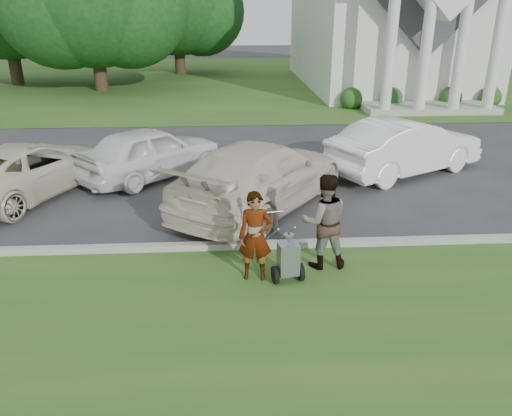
{
  "coord_description": "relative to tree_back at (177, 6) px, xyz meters",
  "views": [
    {
      "loc": [
        -0.61,
        -8.65,
        4.62
      ],
      "look_at": [
        -0.1,
        0.0,
        1.12
      ],
      "focal_mm": 35.0,
      "sensor_mm": 36.0,
      "label": 1
    }
  ],
  "objects": [
    {
      "name": "ground",
      "position": [
        4.01,
        -29.99,
        -4.73
      ],
      "size": [
        120.0,
        120.0,
        0.0
      ],
      "primitive_type": "plane",
      "color": "#333335",
      "rests_on": "ground"
    },
    {
      "name": "grass_strip",
      "position": [
        4.01,
        -32.99,
        -4.72
      ],
      "size": [
        80.0,
        7.0,
        0.01
      ],
      "primitive_type": "cube",
      "color": "#295A1E",
      "rests_on": "ground"
    },
    {
      "name": "church_lawn",
      "position": [
        4.01,
        -2.99,
        -4.72
      ],
      "size": [
        80.0,
        30.0,
        0.01
      ],
      "primitive_type": "cube",
      "color": "#295A1E",
      "rests_on": "ground"
    },
    {
      "name": "curb",
      "position": [
        4.01,
        -29.44,
        -4.65
      ],
      "size": [
        80.0,
        0.18,
        0.15
      ],
      "primitive_type": "cube",
      "color": "#9E9E93",
      "rests_on": "ground"
    },
    {
      "name": "tree_back",
      "position": [
        0.0,
        0.0,
        0.0
      ],
      "size": [
        9.61,
        7.6,
        8.89
      ],
      "color": "#332316",
      "rests_on": "ground"
    },
    {
      "name": "striping_cart",
      "position": [
        4.44,
        -30.79,
        -4.29
      ],
      "size": [
        0.64,
        1.15,
        1.02
      ],
      "rotation": [
        0.0,
        0.0,
        0.18
      ],
      "color": "black",
      "rests_on": "ground"
    },
    {
      "name": "person_left",
      "position": [
        3.86,
        -30.65,
        -3.9
      ],
      "size": [
        0.64,
        0.45,
        1.66
      ],
      "primitive_type": "imported",
      "rotation": [
        0.0,
        0.0,
        -0.09
      ],
      "color": "#999999",
      "rests_on": "ground"
    },
    {
      "name": "person_right",
      "position": [
        5.16,
        -30.25,
        -3.81
      ],
      "size": [
        0.92,
        0.73,
        1.84
      ],
      "primitive_type": "imported",
      "rotation": [
        0.0,
        0.0,
        3.19
      ],
      "color": "#999999",
      "rests_on": "ground"
    },
    {
      "name": "parking_meter_near",
      "position": [
        3.87,
        -29.91,
        -3.87
      ],
      "size": [
        0.1,
        0.09,
        1.36
      ],
      "color": "gray",
      "rests_on": "ground"
    },
    {
      "name": "car_a",
      "position": [
        -1.81,
        -25.77,
        -4.04
      ],
      "size": [
        4.04,
        5.42,
        1.37
      ],
      "primitive_type": "imported",
      "rotation": [
        0.0,
        0.0,
        2.73
      ],
      "color": "beige",
      "rests_on": "ground"
    },
    {
      "name": "car_b",
      "position": [
        1.19,
        -24.6,
        -3.98
      ],
      "size": [
        4.39,
        4.35,
        1.5
      ],
      "primitive_type": "imported",
      "rotation": [
        0.0,
        0.0,
        2.35
      ],
      "color": "white",
      "rests_on": "ground"
    },
    {
      "name": "car_c",
      "position": [
        4.19,
        -27.1,
        -3.91
      ],
      "size": [
        5.11,
        5.93,
        1.64
      ],
      "primitive_type": "imported",
      "rotation": [
        0.0,
        0.0,
        2.53
      ],
      "color": "beige",
      "rests_on": "ground"
    },
    {
      "name": "car_d",
      "position": [
        8.63,
        -24.64,
        -3.91
      ],
      "size": [
        5.16,
        3.86,
        1.63
      ],
      "primitive_type": "imported",
      "rotation": [
        0.0,
        0.0,
        2.07
      ],
      "color": "white",
      "rests_on": "ground"
    }
  ]
}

